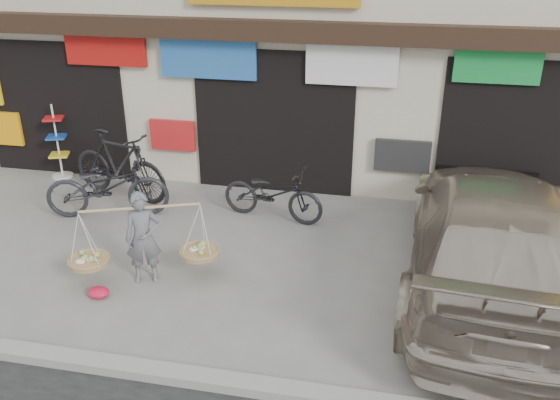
% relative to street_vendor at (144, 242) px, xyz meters
% --- Properties ---
extents(ground, '(70.00, 70.00, 0.00)m').
position_rel_street_vendor_xyz_m(ground, '(1.11, 0.10, -0.62)').
color(ground, gray).
rests_on(ground, ground).
extents(kerb, '(70.00, 0.25, 0.12)m').
position_rel_street_vendor_xyz_m(kerb, '(1.11, -1.90, -0.56)').
color(kerb, gray).
rests_on(kerb, ground).
extents(street_vendor, '(2.01, 1.11, 1.37)m').
position_rel_street_vendor_xyz_m(street_vendor, '(0.00, 0.00, 0.00)').
color(street_vendor, slate).
rests_on(street_vendor, ground).
extents(bike_0, '(2.24, 1.31, 1.11)m').
position_rel_street_vendor_xyz_m(bike_0, '(-1.50, 1.86, -0.06)').
color(bike_0, '#27282C').
rests_on(bike_0, ground).
extents(bike_1, '(2.26, 1.22, 1.31)m').
position_rel_street_vendor_xyz_m(bike_1, '(-1.64, 2.66, 0.03)').
color(bike_1, black).
rests_on(bike_1, ground).
extents(bike_2, '(1.92, 0.95, 0.96)m').
position_rel_street_vendor_xyz_m(bike_2, '(1.36, 2.33, -0.14)').
color(bike_2, black).
rests_on(bike_2, ground).
extents(suv, '(2.73, 5.81, 1.64)m').
position_rel_street_vendor_xyz_m(suv, '(4.81, 0.83, 0.20)').
color(suv, '#B2A38F').
rests_on(suv, ground).
extents(display_rack, '(0.46, 0.46, 1.53)m').
position_rel_street_vendor_xyz_m(display_rack, '(-3.30, 3.35, -0.01)').
color(display_rack, silver).
rests_on(display_rack, ground).
extents(red_bag, '(0.31, 0.25, 0.14)m').
position_rel_street_vendor_xyz_m(red_bag, '(-0.48, -0.55, -0.55)').
color(red_bag, red).
rests_on(red_bag, ground).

